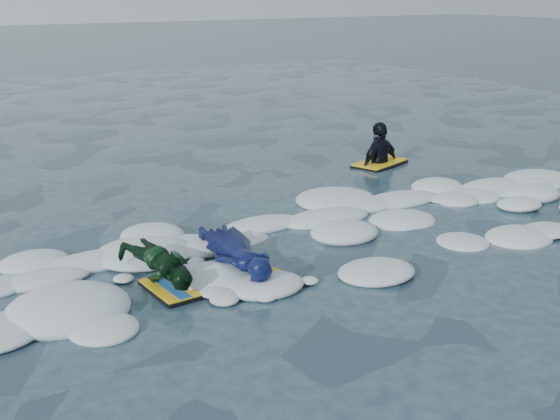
{
  "coord_description": "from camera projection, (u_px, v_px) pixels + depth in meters",
  "views": [
    {
      "loc": [
        -4.14,
        -6.44,
        3.23
      ],
      "look_at": [
        0.49,
        1.6,
        0.27
      ],
      "focal_mm": 45.0,
      "sensor_mm": 36.0,
      "label": 1
    }
  ],
  "objects": [
    {
      "name": "ground",
      "position": [
        312.0,
        274.0,
        8.27
      ],
      "size": [
        120.0,
        120.0,
        0.0
      ],
      "primitive_type": "plane",
      "color": "#162C35",
      "rests_on": "ground"
    },
    {
      "name": "prone_woman_unit",
      "position": [
        239.0,
        254.0,
        8.27
      ],
      "size": [
        0.92,
        1.71,
        0.43
      ],
      "rotation": [
        0.0,
        0.0,
        1.89
      ],
      "color": "black",
      "rests_on": "ground"
    },
    {
      "name": "foam_band",
      "position": [
        269.0,
        247.0,
        9.13
      ],
      "size": [
        12.0,
        3.1,
        0.3
      ],
      "primitive_type": null,
      "color": "silver",
      "rests_on": "ground"
    },
    {
      "name": "prone_child_unit",
      "position": [
        163.0,
        267.0,
        7.86
      ],
      "size": [
        0.71,
        1.25,
        0.46
      ],
      "rotation": [
        0.0,
        0.0,
        1.67
      ],
      "color": "black",
      "rests_on": "ground"
    },
    {
      "name": "waiting_rider_unit",
      "position": [
        379.0,
        166.0,
        13.23
      ],
      "size": [
        1.27,
        0.97,
        1.69
      ],
      "rotation": [
        0.0,
        0.0,
        0.35
      ],
      "color": "black",
      "rests_on": "ground"
    }
  ]
}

